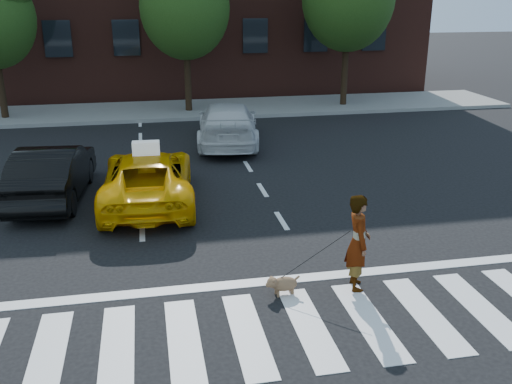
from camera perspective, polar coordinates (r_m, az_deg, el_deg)
ground at (r=9.20m, az=-0.79°, el=-14.02°), size 120.00×120.00×0.00m
crosswalk at (r=9.20m, az=-0.79°, el=-13.99°), size 13.00×2.40×0.01m
stop_line at (r=10.55m, az=-2.37°, el=-9.25°), size 12.00×0.30×0.01m
sidewalk_far at (r=25.57m, az=-7.93°, el=8.13°), size 30.00×4.00×0.15m
taxi at (r=14.49m, az=-10.75°, el=1.43°), size 2.40×4.83×1.31m
black_sedan at (r=15.38m, az=-19.69°, el=1.87°), size 1.83×4.39×1.41m
white_suv at (r=19.82m, az=-2.86°, el=6.85°), size 2.68×5.18×1.44m
woman at (r=10.24m, az=10.17°, el=-4.98°), size 0.52×0.71×1.78m
dog at (r=10.15m, az=2.60°, el=-9.15°), size 0.65×0.30×0.37m
taxi_sign at (r=14.06m, az=-10.94°, el=4.35°), size 0.66×0.31×0.32m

